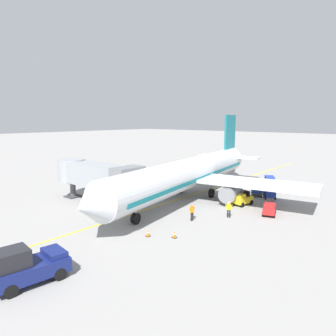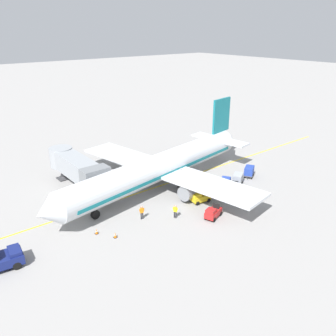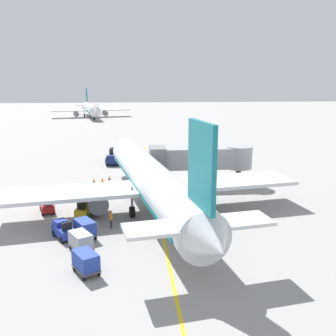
{
  "view_description": "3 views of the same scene",
  "coord_description": "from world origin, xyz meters",
  "px_view_note": "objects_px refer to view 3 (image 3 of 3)",
  "views": [
    {
      "loc": [
        -23.19,
        30.59,
        9.96
      ],
      "look_at": [
        0.82,
        2.12,
        4.03
      ],
      "focal_mm": 32.9,
      "sensor_mm": 36.0,
      "label": 1
    },
    {
      "loc": [
        -36.87,
        27.55,
        21.33
      ],
      "look_at": [
        -2.29,
        -0.42,
        3.57
      ],
      "focal_mm": 37.98,
      "sensor_mm": 36.0,
      "label": 2
    },
    {
      "loc": [
        -2.52,
        -38.02,
        13.07
      ],
      "look_at": [
        1.22,
        0.86,
        4.11
      ],
      "focal_mm": 40.81,
      "sensor_mm": 36.0,
      "label": 3
    }
  ],
  "objects_px": {
    "distant_taxiing_airliner": "(91,109)",
    "baggage_cart_second_in_train": "(81,240)",
    "baggage_cart_front": "(85,227)",
    "parked_airliner": "(151,180)",
    "ground_crew_loader": "(80,192)",
    "ground_crew_marshaller": "(102,184)",
    "baggage_tug_lead": "(84,209)",
    "baggage_tug_trailing": "(63,230)",
    "pushback_tractor": "(115,157)",
    "ground_crew_wing_walker": "(111,218)",
    "baggage_tug_spare": "(47,205)",
    "baggage_cart_third_in_train": "(86,261)",
    "jet_bridge": "(201,158)",
    "safety_cone_nose_left": "(94,180)",
    "safety_cone_nose_right": "(109,178)"
  },
  "relations": [
    {
      "from": "jet_bridge",
      "to": "safety_cone_nose_left",
      "type": "xyz_separation_m",
      "value": [
        -13.77,
        2.35,
        -3.16
      ]
    },
    {
      "from": "baggage_cart_front",
      "to": "ground_crew_marshaller",
      "type": "distance_m",
      "value": 13.85
    },
    {
      "from": "ground_crew_wing_walker",
      "to": "safety_cone_nose_left",
      "type": "height_order",
      "value": "ground_crew_wing_walker"
    },
    {
      "from": "baggage_tug_spare",
      "to": "baggage_cart_third_in_train",
      "type": "relative_size",
      "value": 0.96
    },
    {
      "from": "parked_airliner",
      "to": "distant_taxiing_airliner",
      "type": "distance_m",
      "value": 105.72
    },
    {
      "from": "parked_airliner",
      "to": "baggage_tug_spare",
      "type": "relative_size",
      "value": 13.55
    },
    {
      "from": "baggage_cart_front",
      "to": "baggage_cart_second_in_train",
      "type": "distance_m",
      "value": 2.7
    },
    {
      "from": "jet_bridge",
      "to": "baggage_tug_trailing",
      "type": "relative_size",
      "value": 4.77
    },
    {
      "from": "safety_cone_nose_left",
      "to": "baggage_tug_spare",
      "type": "bearing_deg",
      "value": -107.96
    },
    {
      "from": "baggage_cart_third_in_train",
      "to": "ground_crew_marshaller",
      "type": "xyz_separation_m",
      "value": [
        -0.27,
        20.06,
        0.0
      ]
    },
    {
      "from": "safety_cone_nose_right",
      "to": "pushback_tractor",
      "type": "bearing_deg",
      "value": 88.03
    },
    {
      "from": "ground_crew_loader",
      "to": "ground_crew_marshaller",
      "type": "height_order",
      "value": "same"
    },
    {
      "from": "baggage_cart_third_in_train",
      "to": "safety_cone_nose_left",
      "type": "relative_size",
      "value": 4.84
    },
    {
      "from": "baggage_tug_lead",
      "to": "baggage_cart_front",
      "type": "xyz_separation_m",
      "value": [
        0.72,
        -5.45,
        0.24
      ]
    },
    {
      "from": "baggage_cart_second_in_train",
      "to": "ground_crew_wing_walker",
      "type": "xyz_separation_m",
      "value": [
        2.1,
        4.74,
        0.0
      ]
    },
    {
      "from": "baggage_tug_spare",
      "to": "ground_crew_wing_walker",
      "type": "relative_size",
      "value": 1.63
    },
    {
      "from": "parked_airliner",
      "to": "baggage_cart_front",
      "type": "distance_m",
      "value": 9.32
    },
    {
      "from": "baggage_tug_trailing",
      "to": "baggage_cart_third_in_train",
      "type": "height_order",
      "value": "baggage_tug_trailing"
    },
    {
      "from": "jet_bridge",
      "to": "ground_crew_marshaller",
      "type": "relative_size",
      "value": 7.78
    },
    {
      "from": "baggage_tug_lead",
      "to": "pushback_tractor",
      "type": "bearing_deg",
      "value": 85.23
    },
    {
      "from": "baggage_cart_front",
      "to": "baggage_cart_second_in_train",
      "type": "relative_size",
      "value": 1.0
    },
    {
      "from": "baggage_tug_spare",
      "to": "baggage_cart_third_in_train",
      "type": "height_order",
      "value": "baggage_tug_spare"
    },
    {
      "from": "baggage_tug_lead",
      "to": "baggage_cart_second_in_train",
      "type": "xyz_separation_m",
      "value": [
        0.71,
        -8.15,
        0.24
      ]
    },
    {
      "from": "baggage_tug_lead",
      "to": "baggage_cart_front",
      "type": "height_order",
      "value": "baggage_tug_lead"
    },
    {
      "from": "baggage_tug_lead",
      "to": "baggage_tug_spare",
      "type": "xyz_separation_m",
      "value": [
        -3.91,
        1.66,
        0.0
      ]
    },
    {
      "from": "pushback_tractor",
      "to": "safety_cone_nose_left",
      "type": "relative_size",
      "value": 7.85
    },
    {
      "from": "baggage_cart_front",
      "to": "baggage_cart_second_in_train",
      "type": "height_order",
      "value": "same"
    },
    {
      "from": "baggage_tug_lead",
      "to": "ground_crew_marshaller",
      "type": "relative_size",
      "value": 1.57
    },
    {
      "from": "distant_taxiing_airliner",
      "to": "baggage_cart_second_in_train",
      "type": "bearing_deg",
      "value": -84.71
    },
    {
      "from": "safety_cone_nose_left",
      "to": "distant_taxiing_airliner",
      "type": "relative_size",
      "value": 0.02
    },
    {
      "from": "jet_bridge",
      "to": "safety_cone_nose_right",
      "type": "xyz_separation_m",
      "value": [
        -11.83,
        3.57,
        -3.16
      ]
    },
    {
      "from": "baggage_tug_trailing",
      "to": "ground_crew_loader",
      "type": "distance_m",
      "value": 10.41
    },
    {
      "from": "ground_crew_wing_walker",
      "to": "distant_taxiing_airliner",
      "type": "relative_size",
      "value": 0.05
    },
    {
      "from": "baggage_tug_lead",
      "to": "distant_taxiing_airliner",
      "type": "distance_m",
      "value": 106.23
    },
    {
      "from": "parked_airliner",
      "to": "safety_cone_nose_left",
      "type": "bearing_deg",
      "value": 120.89
    },
    {
      "from": "parked_airliner",
      "to": "ground_crew_wing_walker",
      "type": "height_order",
      "value": "parked_airliner"
    },
    {
      "from": "baggage_cart_second_in_train",
      "to": "ground_crew_loader",
      "type": "distance_m",
      "value": 13.42
    },
    {
      "from": "baggage_tug_trailing",
      "to": "ground_crew_loader",
      "type": "xyz_separation_m",
      "value": [
        0.04,
        10.4,
        0.24
      ]
    },
    {
      "from": "baggage_tug_spare",
      "to": "baggage_cart_third_in_train",
      "type": "distance_m",
      "value": 14.39
    },
    {
      "from": "baggage_tug_trailing",
      "to": "ground_crew_wing_walker",
      "type": "relative_size",
      "value": 1.63
    },
    {
      "from": "ground_crew_wing_walker",
      "to": "baggage_tug_spare",
      "type": "bearing_deg",
      "value": 142.92
    },
    {
      "from": "pushback_tractor",
      "to": "baggage_tug_lead",
      "type": "distance_m",
      "value": 24.52
    },
    {
      "from": "ground_crew_wing_walker",
      "to": "ground_crew_marshaller",
      "type": "relative_size",
      "value": 1.0
    },
    {
      "from": "baggage_cart_third_in_train",
      "to": "ground_crew_wing_walker",
      "type": "bearing_deg",
      "value": 80.97
    },
    {
      "from": "baggage_tug_lead",
      "to": "distant_taxiing_airliner",
      "type": "height_order",
      "value": "distant_taxiing_airliner"
    },
    {
      "from": "ground_crew_loader",
      "to": "baggage_cart_front",
      "type": "bearing_deg",
      "value": -80.45
    },
    {
      "from": "baggage_tug_lead",
      "to": "safety_cone_nose_right",
      "type": "xyz_separation_m",
      "value": [
        1.69,
        14.18,
        -0.42
      ]
    },
    {
      "from": "parked_airliner",
      "to": "baggage_tug_trailing",
      "type": "distance_m",
      "value": 10.52
    },
    {
      "from": "baggage_tug_lead",
      "to": "baggage_cart_front",
      "type": "distance_m",
      "value": 5.51
    },
    {
      "from": "baggage_tug_lead",
      "to": "baggage_tug_trailing",
      "type": "distance_m",
      "value": 5.37
    }
  ]
}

